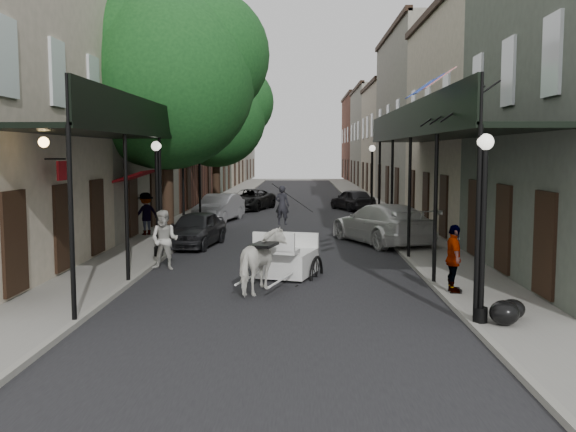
# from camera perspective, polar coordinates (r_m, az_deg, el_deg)

# --- Properties ---
(ground) EXTENTS (140.00, 140.00, 0.00)m
(ground) POSITION_cam_1_polar(r_m,az_deg,el_deg) (14.92, -0.96, -7.77)
(ground) COLOR gray
(ground) RESTS_ON ground
(road) EXTENTS (8.00, 90.00, 0.01)m
(road) POSITION_cam_1_polar(r_m,az_deg,el_deg) (34.68, 0.31, -0.06)
(road) COLOR black
(road) RESTS_ON ground
(sidewalk_left) EXTENTS (2.20, 90.00, 0.12)m
(sidewalk_left) POSITION_cam_1_polar(r_m,az_deg,el_deg) (35.11, -7.87, 0.05)
(sidewalk_left) COLOR gray
(sidewalk_left) RESTS_ON ground
(sidewalk_right) EXTENTS (2.20, 90.00, 0.12)m
(sidewalk_right) POSITION_cam_1_polar(r_m,az_deg,el_deg) (34.95, 8.54, 0.01)
(sidewalk_right) COLOR gray
(sidewalk_right) RESTS_ON ground
(building_row_left) EXTENTS (5.00, 80.00, 10.50)m
(building_row_left) POSITION_cam_1_polar(r_m,az_deg,el_deg) (45.47, -10.48, 7.83)
(building_row_left) COLOR beige
(building_row_left) RESTS_ON ground
(building_row_right) EXTENTS (5.00, 80.00, 10.50)m
(building_row_right) POSITION_cam_1_polar(r_m,az_deg,el_deg) (45.25, 11.59, 7.82)
(building_row_right) COLOR gray
(building_row_right) RESTS_ON ground
(gallery_left) EXTENTS (2.20, 18.05, 4.88)m
(gallery_left) POSITION_cam_1_polar(r_m,az_deg,el_deg) (22.14, -12.84, 7.05)
(gallery_left) COLOR black
(gallery_left) RESTS_ON sidewalk_left
(gallery_right) EXTENTS (2.20, 18.05, 4.88)m
(gallery_right) POSITION_cam_1_polar(r_m,az_deg,el_deg) (21.90, 12.47, 7.07)
(gallery_right) COLOR black
(gallery_right) RESTS_ON sidewalk_right
(tree_near) EXTENTS (7.31, 6.80, 9.63)m
(tree_near) POSITION_cam_1_polar(r_m,az_deg,el_deg) (25.31, -9.84, 12.44)
(tree_near) COLOR #382619
(tree_near) RESTS_ON sidewalk_left
(tree_far) EXTENTS (6.45, 6.00, 8.61)m
(tree_far) POSITION_cam_1_polar(r_m,az_deg,el_deg) (39.04, -5.90, 9.12)
(tree_far) COLOR #382619
(tree_far) RESTS_ON sidewalk_left
(lamppost_right_near) EXTENTS (0.32, 0.32, 3.71)m
(lamppost_right_near) POSITION_cam_1_polar(r_m,az_deg,el_deg) (13.07, 16.95, -0.81)
(lamppost_right_near) COLOR black
(lamppost_right_near) RESTS_ON sidewalk_right
(lamppost_left) EXTENTS (0.32, 0.32, 3.71)m
(lamppost_left) POSITION_cam_1_polar(r_m,az_deg,el_deg) (21.07, -11.55, 1.70)
(lamppost_left) COLOR black
(lamppost_left) RESTS_ON sidewalk_left
(lamppost_right_far) EXTENTS (0.32, 0.32, 3.71)m
(lamppost_right_far) POSITION_cam_1_polar(r_m,az_deg,el_deg) (32.72, 7.46, 3.14)
(lamppost_right_far) COLOR black
(lamppost_right_far) RESTS_ON sidewalk_right
(horse) EXTENTS (1.32, 2.01, 1.56)m
(horse) POSITION_cam_1_polar(r_m,az_deg,el_deg) (15.90, -2.27, -4.06)
(horse) COLOR white
(horse) RESTS_ON ground
(carriage) EXTENTS (2.01, 2.57, 2.61)m
(carriage) POSITION_cam_1_polar(r_m,az_deg,el_deg) (18.15, 0.32, -2.10)
(carriage) COLOR black
(carriage) RESTS_ON ground
(pedestrian_walking) EXTENTS (0.96, 0.80, 1.77)m
(pedestrian_walking) POSITION_cam_1_polar(r_m,az_deg,el_deg) (19.31, -10.92, -2.11)
(pedestrian_walking) COLOR #BBB9B0
(pedestrian_walking) RESTS_ON ground
(pedestrian_sidewalk_left) EXTENTS (1.26, 1.22, 1.73)m
(pedestrian_sidewalk_left) POSITION_cam_1_polar(r_m,az_deg,el_deg) (26.73, -12.53, 0.21)
(pedestrian_sidewalk_left) COLOR gray
(pedestrian_sidewalk_left) RESTS_ON sidewalk_left
(pedestrian_sidewalk_right) EXTENTS (0.42, 0.97, 1.64)m
(pedestrian_sidewalk_right) POSITION_cam_1_polar(r_m,az_deg,el_deg) (15.85, 14.53, -3.70)
(pedestrian_sidewalk_right) COLOR gray
(pedestrian_sidewalk_right) RESTS_ON sidewalk_right
(car_left_near) EXTENTS (2.10, 4.04, 1.31)m
(car_left_near) POSITION_cam_1_polar(r_m,az_deg,el_deg) (23.87, -8.21, -1.15)
(car_left_near) COLOR black
(car_left_near) RESTS_ON ground
(car_left_mid) EXTENTS (2.28, 4.37, 1.37)m
(car_left_mid) POSITION_cam_1_polar(r_m,az_deg,el_deg) (32.42, -6.13, 0.72)
(car_left_mid) COLOR #A7A7AD
(car_left_mid) RESTS_ON ground
(car_left_far) EXTENTS (3.22, 4.89, 1.25)m
(car_left_far) POSITION_cam_1_polar(r_m,az_deg,el_deg) (38.77, -3.43, 1.46)
(car_left_far) COLOR black
(car_left_far) RESTS_ON ground
(car_right_near) EXTENTS (3.98, 5.75, 1.54)m
(car_right_near) POSITION_cam_1_polar(r_m,az_deg,el_deg) (24.56, 8.34, -0.69)
(car_right_near) COLOR silver
(car_right_near) RESTS_ON ground
(car_right_far) EXTENTS (2.79, 4.11, 1.30)m
(car_right_far) POSITION_cam_1_polar(r_m,az_deg,el_deg) (38.66, 5.75, 1.46)
(car_right_far) COLOR black
(car_right_far) RESTS_ON ground
(trash_bags) EXTENTS (0.84, 0.99, 0.49)m
(trash_bags) POSITION_cam_1_polar(r_m,az_deg,el_deg) (13.48, 18.93, -8.02)
(trash_bags) COLOR black
(trash_bags) RESTS_ON sidewalk_right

